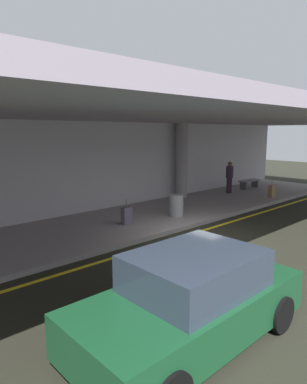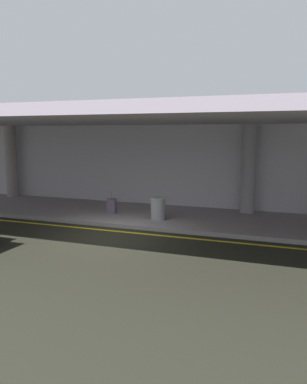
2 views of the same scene
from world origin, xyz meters
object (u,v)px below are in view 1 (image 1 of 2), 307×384
support_column_left_mid (182,161)px  bench_metal (249,182)px  car_dark_green (192,300)px  trash_bin_steel (176,205)px  suitcase_upright_primary (272,191)px  suitcase_upright_secondary (127,216)px  traveler_with_luggage (230,175)px

support_column_left_mid → bench_metal: support_column_left_mid is taller
car_dark_green → bench_metal: (13.41, 7.22, -0.21)m
bench_metal → support_column_left_mid: bearing=170.0°
car_dark_green → trash_bin_steel: car_dark_green is taller
trash_bin_steel → suitcase_upright_primary: bearing=-5.3°
suitcase_upright_secondary → trash_bin_steel: suitcase_upright_secondary is taller
traveler_with_luggage → suitcase_upright_secondary: 8.05m
support_column_left_mid → car_dark_green: (-8.54, -8.07, -1.26)m
suitcase_upright_primary → trash_bin_steel: bearing=157.7°
suitcase_upright_primary → suitcase_upright_secondary: size_ratio=1.00×
support_column_left_mid → traveler_with_luggage: support_column_left_mid is taller
support_column_left_mid → suitcase_upright_primary: size_ratio=4.06×
car_dark_green → traveler_with_luggage: bearing=30.6°
suitcase_upright_secondary → bench_metal: size_ratio=0.56×
support_column_left_mid → trash_bin_steel: (-3.05, -2.53, -1.40)m
traveler_with_luggage → car_dark_green: bearing=-133.0°
suitcase_upright_primary → trash_bin_steel: 6.34m
car_dark_green → trash_bin_steel: 7.80m
traveler_with_luggage → trash_bin_steel: size_ratio=1.98×
car_dark_green → trash_bin_steel: bearing=43.6°
suitcase_upright_primary → suitcase_upright_secondary: bearing=156.6°
traveler_with_luggage → support_column_left_mid: bearing=175.6°
support_column_left_mid → suitcase_upright_secondary: (-5.19, -2.16, -1.51)m
car_dark_green → bench_metal: 15.23m
suitcase_upright_primary → bench_metal: 2.78m
support_column_left_mid → suitcase_upright_secondary: 5.83m
support_column_left_mid → car_dark_green: support_column_left_mid is taller
support_column_left_mid → suitcase_upright_primary: 4.76m
traveler_with_luggage → trash_bin_steel: bearing=-150.0°
car_dark_green → traveler_with_luggage: size_ratio=2.44×
trash_bin_steel → car_dark_green: bearing=-134.7°
bench_metal → traveler_with_luggage: bearing=-177.5°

